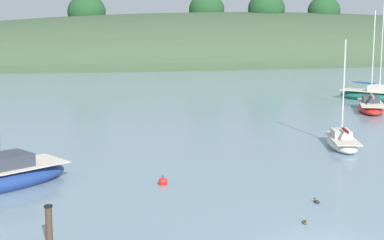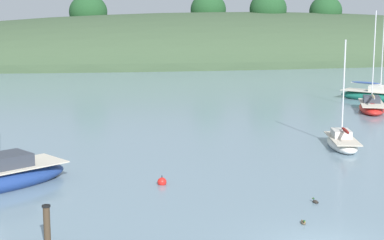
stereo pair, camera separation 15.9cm
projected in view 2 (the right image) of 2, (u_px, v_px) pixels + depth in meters
The scene contains 8 objects.
far_shoreline_hill at pixel (246, 60), 107.43m from camera, with size 150.00×36.00×20.50m.
sailboat_white_near at pixel (342, 142), 37.07m from camera, with size 2.83×5.03×6.71m.
sailboat_teal_outer at pixel (372, 107), 50.95m from camera, with size 4.37×6.30×8.58m.
sailboat_cream_ketch at pixel (377, 96), 57.63m from camera, with size 6.35×6.98×9.85m.
mooring_buoy_outer at pixel (162, 182), 28.94m from camera, with size 0.44×0.44×0.54m.
duck_trailing at pixel (315, 202), 26.10m from camera, with size 0.26×0.42×0.24m.
duck_straggler at pixel (303, 222), 23.49m from camera, with size 0.22×0.43×0.24m.
jetty_piling at pixel (47, 225), 21.20m from camera, with size 0.30×0.30×1.46m.
Camera 2 is at (-8.91, -18.11, 7.98)m, focal length 56.76 mm.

